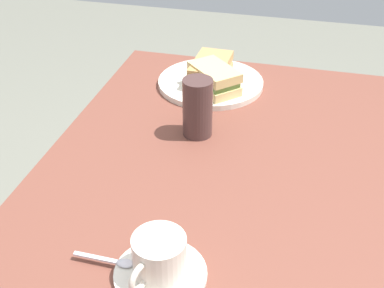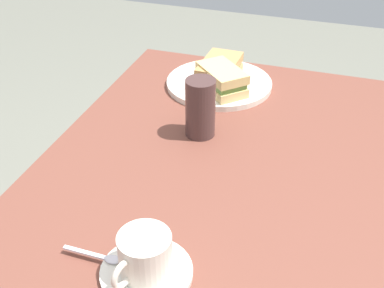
{
  "view_description": "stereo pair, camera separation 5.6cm",
  "coord_description": "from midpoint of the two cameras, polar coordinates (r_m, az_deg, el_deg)",
  "views": [
    {
      "loc": [
        -0.73,
        -0.14,
        1.32
      ],
      "look_at": [
        0.07,
        0.06,
        0.77
      ],
      "focal_mm": 46.62,
      "sensor_mm": 36.0,
      "label": 1
    },
    {
      "loc": [
        -0.71,
        -0.2,
        1.32
      ],
      "look_at": [
        0.07,
        0.06,
        0.77
      ],
      "focal_mm": 46.62,
      "sensor_mm": 36.0,
      "label": 2
    }
  ],
  "objects": [
    {
      "name": "coffee_cup",
      "position": [
        0.75,
        -3.28,
        -12.5
      ],
      "size": [
        0.11,
        0.08,
        0.07
      ],
      "color": "silver",
      "rests_on": "coffee_saucer"
    },
    {
      "name": "sandwich_front",
      "position": [
        1.26,
        4.46,
        8.33
      ],
      "size": [
        0.15,
        0.09,
        0.05
      ],
      "color": "tan",
      "rests_on": "sandwich_plate"
    },
    {
      "name": "coffee_saucer",
      "position": [
        0.78,
        -3.09,
        -14.49
      ],
      "size": [
        0.14,
        0.14,
        0.01
      ],
      "primitive_type": "cylinder",
      "color": "silver",
      "rests_on": "dining_table"
    },
    {
      "name": "spoon",
      "position": [
        0.8,
        -8.28,
        -12.69
      ],
      "size": [
        0.02,
        0.1,
        0.01
      ],
      "color": "silver",
      "rests_on": "coffee_saucer"
    },
    {
      "name": "drinking_glass",
      "position": [
        1.05,
        2.51,
        4.12
      ],
      "size": [
        0.06,
        0.06,
        0.13
      ],
      "primitive_type": "cylinder",
      "color": "#452E2C",
      "rests_on": "dining_table"
    },
    {
      "name": "sandwich_plate",
      "position": [
        1.28,
        4.39,
        6.92
      ],
      "size": [
        0.27,
        0.27,
        0.01
      ],
      "primitive_type": "cylinder",
      "color": "silver",
      "rests_on": "dining_table"
    },
    {
      "name": "sandwich_back",
      "position": [
        1.21,
        4.76,
        7.35
      ],
      "size": [
        0.15,
        0.15,
        0.06
      ],
      "color": "#D5B977",
      "rests_on": "sandwich_plate"
    },
    {
      "name": "dining_table",
      "position": [
        1.0,
        3.51,
        -8.55
      ],
      "size": [
        1.1,
        0.7,
        0.74
      ],
      "color": "brown",
      "rests_on": "ground_plane"
    }
  ]
}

